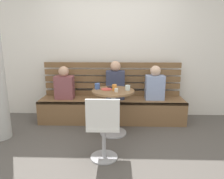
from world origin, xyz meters
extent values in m
plane|color=#514C47|center=(0.00, 0.00, 0.00)|extent=(8.00, 8.00, 0.00)
cube|color=silver|center=(0.00, 1.64, 1.45)|extent=(5.20, 0.10, 2.90)
cube|color=brown|center=(0.00, 1.20, 0.22)|extent=(2.70, 0.52, 0.44)
cube|color=brown|center=(0.00, 0.96, 0.42)|extent=(2.70, 0.04, 0.04)
cube|color=brown|center=(0.00, 1.44, 0.49)|extent=(2.65, 0.04, 0.10)
cube|color=brown|center=(0.00, 1.44, 0.64)|extent=(2.65, 0.04, 0.10)
cube|color=brown|center=(0.00, 1.44, 0.78)|extent=(2.65, 0.04, 0.10)
cube|color=brown|center=(0.00, 1.44, 0.92)|extent=(2.65, 0.04, 0.10)
cube|color=brown|center=(0.00, 1.44, 1.05)|extent=(2.65, 0.04, 0.10)
cylinder|color=#ADADB2|center=(0.04, 0.66, 0.01)|extent=(0.44, 0.44, 0.02)
cylinder|color=#ADADB2|center=(0.04, 0.66, 0.37)|extent=(0.07, 0.07, 0.69)
cylinder|color=brown|center=(0.04, 0.66, 0.72)|extent=(0.68, 0.68, 0.03)
cylinder|color=#ADADB2|center=(-0.06, -0.09, 0.01)|extent=(0.36, 0.36, 0.02)
cylinder|color=#ADADB2|center=(-0.06, -0.09, 0.23)|extent=(0.05, 0.05, 0.45)
cube|color=white|center=(-0.06, -0.09, 0.47)|extent=(0.40, 0.40, 0.04)
cube|color=white|center=(-0.06, -0.26, 0.67)|extent=(0.40, 0.04, 0.36)
cube|color=#333851|center=(0.07, 1.23, 0.70)|extent=(0.34, 0.22, 0.53)
sphere|color=tan|center=(0.07, 1.23, 1.05)|extent=(0.19, 0.19, 0.19)
cube|color=#8C9EC6|center=(0.79, 1.21, 0.67)|extent=(0.34, 0.22, 0.45)
sphere|color=#DBB293|center=(0.79, 1.21, 0.98)|extent=(0.19, 0.19, 0.19)
cube|color=brown|center=(-0.89, 1.22, 0.66)|extent=(0.34, 0.22, 0.43)
sphere|color=tan|center=(-0.89, 1.22, 0.96)|extent=(0.19, 0.19, 0.19)
cylinder|color=#3D5B9E|center=(-0.22, 0.73, 0.79)|extent=(0.08, 0.08, 0.09)
cylinder|color=silver|center=(0.27, 0.66, 0.78)|extent=(0.08, 0.08, 0.08)
cylinder|color=silver|center=(0.09, 0.54, 0.77)|extent=(0.06, 0.06, 0.05)
cylinder|color=orange|center=(0.06, 0.62, 0.79)|extent=(0.07, 0.07, 0.10)
cylinder|color=#DB4C42|center=(-0.07, 0.70, 0.75)|extent=(0.17, 0.17, 0.01)
cube|color=black|center=(-0.01, 0.84, 0.74)|extent=(0.12, 0.16, 0.01)
camera|label=1|loc=(0.12, -2.55, 1.50)|focal=33.22mm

